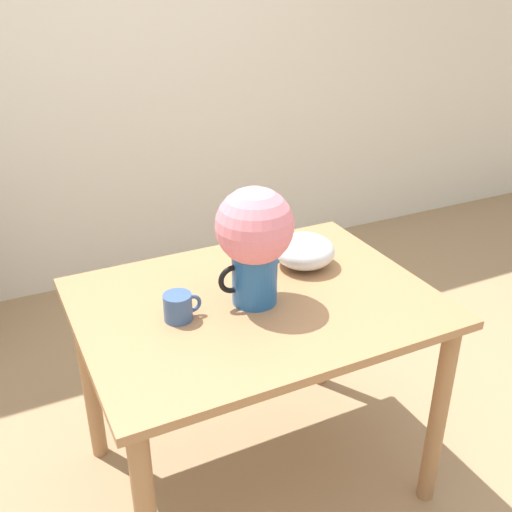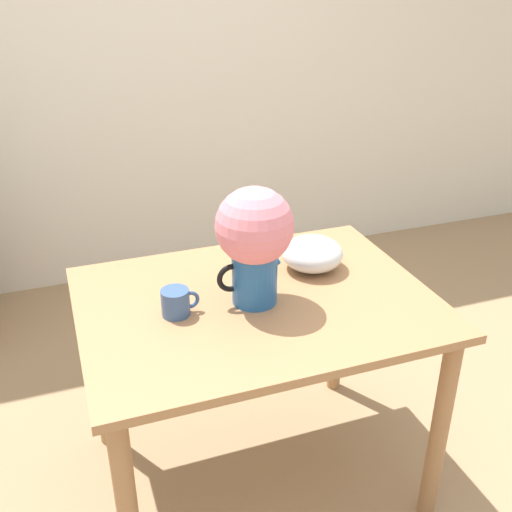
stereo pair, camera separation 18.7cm
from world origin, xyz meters
name	(u,v)px [view 1 (the left image)]	position (x,y,z in m)	size (l,w,h in m)	color
ground_plane	(293,501)	(0.00, 0.00, 0.00)	(12.00, 12.00, 0.00)	#9E7F5B
wall_back	(117,57)	(0.00, 2.00, 1.30)	(8.00, 0.05, 2.60)	silver
table	(256,329)	(-0.06, 0.18, 0.66)	(1.14, 0.86, 0.78)	#A3754C
flower_vase	(255,238)	(-0.07, 0.17, 1.01)	(0.25, 0.25, 0.39)	#235B9E
coffee_mug	(179,307)	(-0.33, 0.18, 0.82)	(0.12, 0.09, 0.09)	#385689
white_bowl	(304,251)	(0.20, 0.32, 0.84)	(0.22, 0.22, 0.12)	silver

